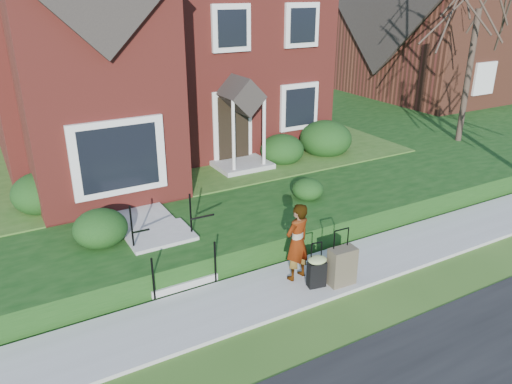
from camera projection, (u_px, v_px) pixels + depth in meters
ground at (313, 279)px, 10.43m from camera, size 120.00×120.00×0.00m
sidewalk at (314, 278)px, 10.41m from camera, size 60.00×1.60×0.08m
terrace at (239, 125)px, 20.91m from camera, size 44.00×20.00×0.60m
walkway at (125, 195)px, 13.06m from camera, size 1.20×6.00×0.06m
main_house at (140, 1)px, 16.06m from camera, size 10.40×10.20×9.40m
front_steps at (168, 251)px, 10.59m from camera, size 1.40×2.02×1.50m
foundation_shrubs at (229, 160)px, 14.24m from camera, size 10.33×4.11×1.19m
woman at (297, 242)px, 10.04m from camera, size 0.68×0.53×1.66m
suitcase_black at (317, 270)px, 9.92m from camera, size 0.45×0.40×0.96m
suitcase_olive at (342, 266)px, 10.00m from camera, size 0.57×0.34×1.19m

